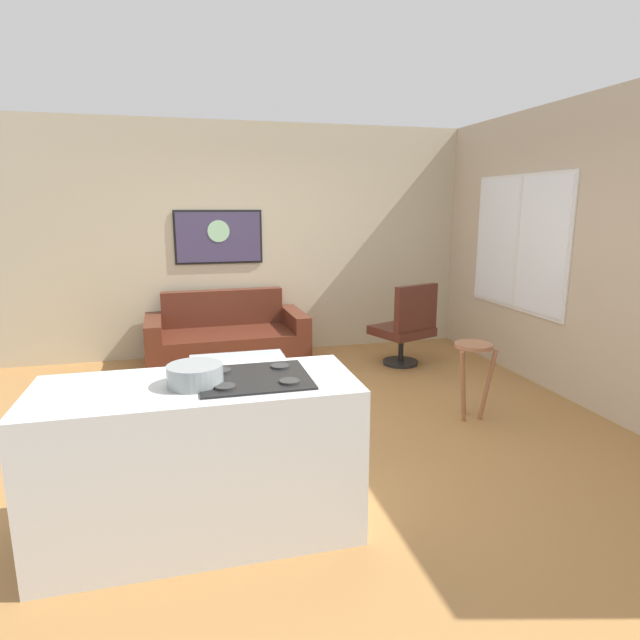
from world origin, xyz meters
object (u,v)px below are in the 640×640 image
bar_stool (473,361)px  armchair (407,326)px  wall_painting (219,237)px  couch (227,341)px  coffee_table (239,364)px  mixing_bowl (195,375)px

bar_stool → armchair: bearing=87.2°
wall_painting → bar_stool: bearing=-53.4°
couch → coffee_table: (0.01, -1.31, 0.10)m
coffee_table → wall_painting: wall_painting is taller
coffee_table → wall_painting: size_ratio=0.85×
wall_painting → couch: bearing=-87.6°
mixing_bowl → couch: bearing=83.0°
couch → bar_stool: bearing=-48.4°
armchair → mixing_bowl: size_ratio=3.26×
couch → armchair: 2.09m
armchair → bar_stool: 1.58m
coffee_table → mixing_bowl: size_ratio=3.00×
mixing_bowl → coffee_table: bearing=78.2°
coffee_table → wall_painting: 2.06m
couch → coffee_table: bearing=-89.5°
bar_stool → wall_painting: wall_painting is taller
wall_painting → mixing_bowl: bearing=-95.9°
couch → armchair: (2.00, -0.59, 0.20)m
couch → armchair: bearing=-16.4°
coffee_table → mixing_bowl: mixing_bowl is taller
armchair → wall_painting: (-2.02, 1.04, 0.98)m
coffee_table → wall_painting: bearing=90.9°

